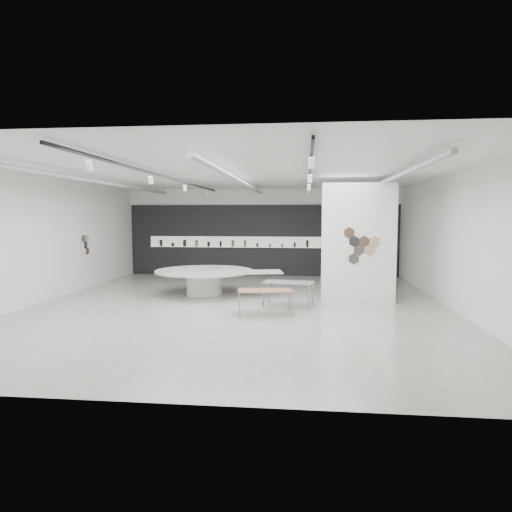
# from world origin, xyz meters

# --- Properties ---
(room) EXTENTS (12.02, 14.02, 3.82)m
(room) POSITION_xyz_m (-0.09, -0.00, 2.07)
(room) COLOR #A7A79E
(room) RESTS_ON ground
(back_wall_display) EXTENTS (11.80, 0.27, 3.10)m
(back_wall_display) POSITION_xyz_m (-0.08, 6.93, 1.54)
(back_wall_display) COLOR black
(back_wall_display) RESTS_ON ground
(partition_column) EXTENTS (2.20, 0.38, 3.60)m
(partition_column) POSITION_xyz_m (3.50, 1.00, 1.80)
(partition_column) COLOR white
(partition_column) RESTS_ON ground
(display_island) EXTENTS (4.57, 3.82, 0.83)m
(display_island) POSITION_xyz_m (-1.36, 1.78, 0.54)
(display_island) COLOR white
(display_island) RESTS_ON ground
(sample_table_wood) EXTENTS (1.50, 0.90, 0.66)m
(sample_table_wood) POSITION_xyz_m (0.86, -1.13, 0.62)
(sample_table_wood) COLOR #896647
(sample_table_wood) RESTS_ON ground
(sample_table_stone) EXTENTS (1.52, 0.96, 0.72)m
(sample_table_stone) POSITION_xyz_m (1.42, 0.05, 0.66)
(sample_table_stone) COLOR slate
(sample_table_stone) RESTS_ON ground
(kitchen_counter) EXTENTS (1.87, 0.86, 1.43)m
(kitchen_counter) POSITION_xyz_m (3.49, 6.55, 0.52)
(kitchen_counter) COLOR white
(kitchen_counter) RESTS_ON ground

